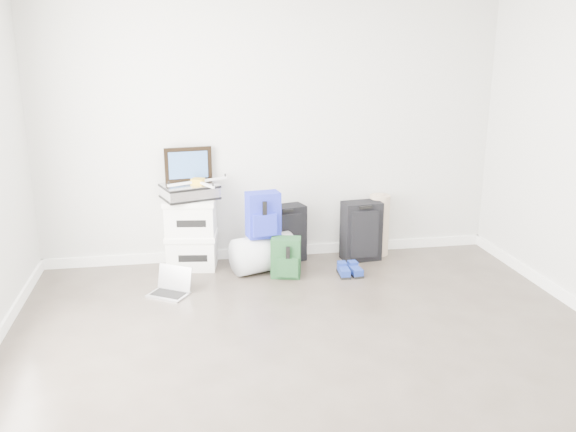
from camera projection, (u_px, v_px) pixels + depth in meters
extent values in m
plane|color=#362E27|center=(331.00, 385.00, 3.87)|extent=(5.00, 5.00, 0.00)
cube|color=beige|center=(272.00, 124.00, 5.87)|extent=(4.50, 0.02, 2.70)
cube|color=white|center=(273.00, 251.00, 6.22)|extent=(4.50, 0.02, 0.10)
cube|color=white|center=(192.00, 252.00, 5.90)|extent=(0.50, 0.43, 0.30)
cube|color=white|center=(192.00, 235.00, 5.85)|extent=(0.53, 0.45, 0.05)
cube|color=white|center=(191.00, 218.00, 5.80)|extent=(0.50, 0.43, 0.30)
cube|color=white|center=(190.00, 201.00, 5.76)|extent=(0.53, 0.45, 0.05)
cube|color=#B2B2B7|center=(190.00, 191.00, 5.73)|extent=(0.57, 0.49, 0.14)
cube|color=black|center=(188.00, 165.00, 5.76)|extent=(0.45, 0.08, 0.33)
cube|color=#254E94|center=(188.00, 165.00, 5.74)|extent=(0.37, 0.05, 0.26)
cube|color=gold|center=(198.00, 181.00, 5.70)|extent=(0.14, 0.14, 0.05)
cube|color=white|center=(212.00, 179.00, 5.78)|extent=(0.29, 0.15, 0.02)
cube|color=white|center=(190.00, 179.00, 5.82)|extent=(0.15, 0.29, 0.02)
cube|color=white|center=(183.00, 184.00, 5.61)|extent=(0.29, 0.15, 0.02)
cube|color=white|center=(206.00, 184.00, 5.58)|extent=(0.15, 0.29, 0.02)
cylinder|color=gray|center=(263.00, 253.00, 5.78)|extent=(0.66, 0.52, 0.35)
cube|color=#161E93|center=(263.00, 214.00, 5.66)|extent=(0.33, 0.23, 0.42)
cube|color=#161E93|center=(265.00, 225.00, 5.58)|extent=(0.23, 0.09, 0.20)
cube|color=black|center=(286.00, 233.00, 6.04)|extent=(0.41, 0.30, 0.56)
cube|color=black|center=(288.00, 237.00, 5.92)|extent=(0.27, 0.10, 0.45)
cube|color=black|center=(288.00, 211.00, 5.86)|extent=(0.11, 0.05, 0.02)
cube|color=#123218|center=(286.00, 257.00, 5.63)|extent=(0.30, 0.22, 0.38)
cube|color=#123218|center=(288.00, 267.00, 5.56)|extent=(0.21, 0.10, 0.18)
cube|color=black|center=(361.00, 231.00, 6.07)|extent=(0.40, 0.25, 0.59)
cube|color=black|center=(365.00, 235.00, 5.95)|extent=(0.28, 0.06, 0.47)
cube|color=black|center=(366.00, 207.00, 5.88)|extent=(0.13, 0.04, 0.03)
cube|color=black|center=(344.00, 274.00, 5.71)|extent=(0.11, 0.24, 0.02)
cube|color=#1C3CAA|center=(344.00, 270.00, 5.70)|extent=(0.10, 0.23, 0.06)
cube|color=black|center=(354.00, 273.00, 5.73)|extent=(0.12, 0.25, 0.02)
cube|color=#1C3CAA|center=(355.00, 269.00, 5.72)|extent=(0.11, 0.24, 0.06)
cylinder|color=tan|center=(379.00, 225.00, 6.20)|extent=(0.21, 0.21, 0.63)
cube|color=#B6B5BA|center=(168.00, 295.00, 5.25)|extent=(0.40, 0.37, 0.02)
cube|color=black|center=(168.00, 294.00, 5.25)|extent=(0.32, 0.28, 0.00)
cube|color=black|center=(175.00, 278.00, 5.32)|extent=(0.28, 0.18, 0.22)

